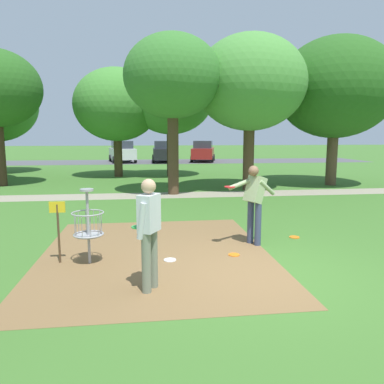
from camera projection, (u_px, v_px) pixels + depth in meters
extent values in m
plane|color=#3D6B28|center=(266.00, 273.00, 6.37)|extent=(160.00, 160.00, 0.00)
cube|color=brown|center=(156.00, 253.00, 7.45)|extent=(4.47, 5.51, 0.01)
cylinder|color=#9E9EA3|center=(88.00, 228.00, 6.78)|extent=(0.05, 0.05, 1.35)
cylinder|color=#9E9EA3|center=(87.00, 190.00, 6.68)|extent=(0.24, 0.24, 0.04)
torus|color=#9E9EA3|center=(88.00, 213.00, 6.74)|extent=(0.58, 0.58, 0.02)
torus|color=#9E9EA3|center=(89.00, 234.00, 6.80)|extent=(0.55, 0.55, 0.03)
cylinder|color=#9E9EA3|center=(89.00, 235.00, 6.81)|extent=(0.48, 0.48, 0.02)
cylinder|color=gray|center=(102.00, 223.00, 6.80)|extent=(0.01, 0.01, 0.40)
cylinder|color=gray|center=(100.00, 222.00, 6.93)|extent=(0.01, 0.01, 0.40)
cylinder|color=gray|center=(94.00, 221.00, 7.00)|extent=(0.01, 0.01, 0.40)
cylinder|color=gray|center=(86.00, 221.00, 6.99)|extent=(0.01, 0.01, 0.40)
cylinder|color=gray|center=(79.00, 222.00, 6.89)|extent=(0.01, 0.01, 0.40)
cylinder|color=gray|center=(75.00, 224.00, 6.74)|extent=(0.01, 0.01, 0.40)
cylinder|color=gray|center=(76.00, 226.00, 6.61)|extent=(0.01, 0.01, 0.40)
cylinder|color=gray|center=(82.00, 227.00, 6.54)|extent=(0.01, 0.01, 0.40)
cylinder|color=gray|center=(91.00, 226.00, 6.56)|extent=(0.01, 0.01, 0.40)
cylinder|color=gray|center=(98.00, 225.00, 6.66)|extent=(0.01, 0.01, 0.40)
cylinder|color=#4C3823|center=(59.00, 234.00, 6.83)|extent=(0.04, 0.04, 1.10)
cube|color=gold|center=(57.00, 207.00, 6.76)|extent=(0.28, 0.03, 0.20)
cylinder|color=slate|center=(146.00, 263.00, 5.54)|extent=(0.14, 0.14, 0.92)
cylinder|color=slate|center=(153.00, 259.00, 5.74)|extent=(0.14, 0.14, 0.92)
cube|color=silver|center=(149.00, 213.00, 5.53)|extent=(0.37, 0.42, 0.56)
sphere|color=tan|center=(148.00, 186.00, 5.47)|extent=(0.22, 0.22, 0.22)
cylinder|color=silver|center=(142.00, 221.00, 5.37)|extent=(0.19, 0.16, 0.55)
cylinder|color=silver|center=(154.00, 216.00, 5.72)|extent=(0.19, 0.16, 0.55)
cylinder|color=green|center=(139.00, 227.00, 5.63)|extent=(0.22, 0.22, 0.02)
cylinder|color=#384260|center=(258.00, 224.00, 7.94)|extent=(0.14, 0.14, 0.92)
cylinder|color=#384260|center=(250.00, 222.00, 8.11)|extent=(0.14, 0.14, 0.92)
cube|color=#93A875|center=(255.00, 189.00, 7.91)|extent=(0.51, 0.50, 0.60)
sphere|color=brown|center=(254.00, 171.00, 7.82)|extent=(0.22, 0.22, 0.22)
cylinder|color=#93A875|center=(240.00, 184.00, 7.85)|extent=(0.56, 0.36, 0.21)
cylinder|color=red|center=(230.00, 187.00, 7.69)|extent=(0.22, 0.22, 0.02)
cylinder|color=#93A875|center=(267.00, 187.00, 7.88)|extent=(0.46, 0.31, 0.37)
cylinder|color=white|center=(170.00, 260.00, 7.03)|extent=(0.23, 0.23, 0.02)
cylinder|color=orange|center=(234.00, 255.00, 7.34)|extent=(0.22, 0.22, 0.02)
cylinder|color=orange|center=(294.00, 237.00, 8.60)|extent=(0.24, 0.24, 0.02)
cylinder|color=#4C3823|center=(118.00, 157.00, 21.10)|extent=(0.47, 0.47, 2.24)
ellipsoid|color=#428433|center=(117.00, 105.00, 20.67)|extent=(4.73, 4.73, 4.02)
cylinder|color=#422D1E|center=(171.00, 153.00, 21.20)|extent=(0.47, 0.47, 2.61)
ellipsoid|color=#4C8E3D|center=(171.00, 98.00, 20.73)|extent=(4.78, 4.78, 4.07)
cylinder|color=brown|center=(332.00, 159.00, 17.53)|extent=(0.49, 0.49, 2.47)
ellipsoid|color=#285B1E|center=(336.00, 88.00, 17.04)|extent=(5.36, 5.36, 4.56)
cylinder|color=#422D1E|center=(0.00, 155.00, 17.17)|extent=(0.44, 0.44, 2.90)
cylinder|color=#4C3823|center=(173.00, 155.00, 14.74)|extent=(0.43, 0.43, 3.16)
ellipsoid|color=#38752D|center=(173.00, 76.00, 14.29)|extent=(3.77, 3.77, 3.20)
cylinder|color=#4C3823|center=(248.00, 158.00, 15.95)|extent=(0.47, 0.47, 2.75)
ellipsoid|color=#4C8E3D|center=(250.00, 83.00, 15.48)|extent=(4.64, 4.64, 3.95)
cube|color=#4C4C51|center=(167.00, 161.00, 33.34)|extent=(36.00, 6.00, 0.01)
cube|color=silver|center=(122.00, 154.00, 32.40)|extent=(2.60, 4.48, 0.90)
cube|color=#2D333D|center=(122.00, 145.00, 32.28)|extent=(1.99, 2.46, 0.64)
cylinder|color=black|center=(110.00, 158.00, 33.40)|extent=(0.30, 0.62, 0.60)
cylinder|color=black|center=(130.00, 158.00, 33.97)|extent=(0.30, 0.62, 0.60)
cylinder|color=black|center=(114.00, 160.00, 30.96)|extent=(0.30, 0.62, 0.60)
cylinder|color=black|center=(135.00, 159.00, 31.54)|extent=(0.30, 0.62, 0.60)
cube|color=black|center=(164.00, 154.00, 32.49)|extent=(1.87, 4.23, 0.90)
cube|color=#2D333D|center=(163.00, 145.00, 32.37)|extent=(1.62, 2.21, 0.64)
cylinder|color=black|center=(153.00, 158.00, 33.74)|extent=(0.19, 0.60, 0.60)
cylinder|color=black|center=(173.00, 158.00, 33.93)|extent=(0.19, 0.60, 0.60)
cylinder|color=black|center=(153.00, 160.00, 31.18)|extent=(0.19, 0.60, 0.60)
cylinder|color=black|center=(175.00, 160.00, 31.37)|extent=(0.19, 0.60, 0.60)
cube|color=maroon|center=(203.00, 153.00, 33.26)|extent=(2.69, 4.49, 0.90)
cube|color=#2D333D|center=(203.00, 144.00, 33.14)|extent=(2.03, 2.48, 0.64)
cylinder|color=black|center=(194.00, 157.00, 34.69)|extent=(0.31, 0.62, 0.60)
cylinder|color=black|center=(214.00, 157.00, 34.52)|extent=(0.31, 0.62, 0.60)
cylinder|color=black|center=(192.00, 159.00, 32.13)|extent=(0.31, 0.62, 0.60)
cylinder|color=black|center=(213.00, 159.00, 31.96)|extent=(0.31, 0.62, 0.60)
cube|color=gray|center=(197.00, 195.00, 14.81)|extent=(40.00, 1.48, 0.00)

